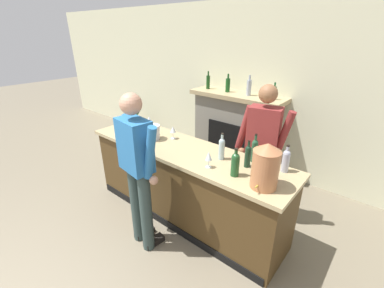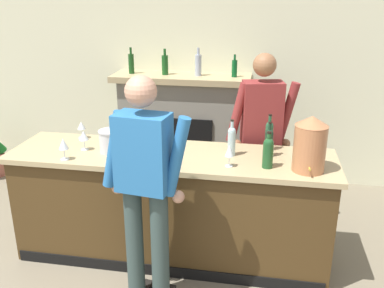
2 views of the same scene
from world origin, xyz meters
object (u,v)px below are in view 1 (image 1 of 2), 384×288
wine_bottle_cabernet_heavy (255,150)px  wine_glass_near_bucket (173,130)px  wine_bottle_burgundy_dark (286,160)px  copper_dispenser (266,166)px  ice_bucket_steel (152,132)px  person_customer (138,169)px  wine_bottle_rose_blush (248,155)px  wine_bottle_riesling_slim (235,163)px  wine_bottle_merlot_tall (222,148)px  potted_plant_corner (135,126)px  person_bartender (261,150)px  wine_glass_front_left (149,119)px  wine_glass_back_row (123,129)px  wine_glass_front_right (209,156)px  wine_glass_by_dispenser (140,126)px  fireplace_stone (235,131)px

wine_bottle_cabernet_heavy → wine_glass_near_bucket: wine_bottle_cabernet_heavy is taller
wine_bottle_burgundy_dark → wine_bottle_cabernet_heavy: size_ratio=0.90×
copper_dispenser → ice_bucket_steel: 1.62m
wine_glass_near_bucket → copper_dispenser: bearing=-11.9°
person_customer → wine_bottle_rose_blush: (0.83, 0.77, 0.13)m
wine_bottle_riesling_slim → wine_bottle_merlot_tall: (-0.30, 0.21, 0.00)m
wine_bottle_cabernet_heavy → wine_bottle_merlot_tall: size_ratio=1.04×
wine_bottle_riesling_slim → wine_bottle_rose_blush: size_ratio=0.98×
potted_plant_corner → person_bartender: bearing=-12.3°
wine_bottle_merlot_tall → wine_glass_near_bucket: 0.82m
copper_dispenser → wine_bottle_riesling_slim: size_ratio=1.48×
wine_bottle_burgundy_dark → wine_glass_near_bucket: 1.46m
wine_glass_near_bucket → wine_glass_front_left: 0.59m
person_customer → ice_bucket_steel: bearing=126.6°
person_bartender → wine_glass_front_left: size_ratio=11.03×
potted_plant_corner → person_bartender: (3.41, -0.74, 0.68)m
potted_plant_corner → wine_bottle_merlot_tall: 3.52m
person_bartender → wine_glass_back_row: bearing=-151.1°
wine_bottle_burgundy_dark → wine_bottle_merlot_tall: wine_bottle_merlot_tall is taller
person_bartender → wine_glass_front_right: person_bartender is taller
wine_glass_by_dispenser → potted_plant_corner: bearing=144.8°
potted_plant_corner → wine_glass_near_bucket: 2.77m
wine_bottle_rose_blush → fireplace_stone: bearing=124.2°
wine_bottle_cabernet_heavy → wine_bottle_riesling_slim: bearing=-90.5°
copper_dispenser → ice_bucket_steel: copper_dispenser is taller
copper_dispenser → wine_bottle_merlot_tall: bearing=160.3°
wine_glass_front_left → wine_glass_near_bucket: bearing=-10.5°
person_customer → wine_glass_back_row: size_ratio=9.79×
wine_glass_near_bucket → wine_glass_front_left: wine_glass_near_bucket is taller
wine_glass_front_left → wine_glass_front_right: (1.40, -0.43, 0.01)m
wine_bottle_rose_blush → wine_glass_front_right: (-0.30, -0.27, -0.00)m
copper_dispenser → wine_bottle_burgundy_dark: copper_dispenser is taller
potted_plant_corner → wine_bottle_riesling_slim: size_ratio=2.54×
fireplace_stone → wine_bottle_rose_blush: (1.03, -1.52, 0.43)m
potted_plant_corner → wine_glass_back_row: 2.59m
wine_bottle_merlot_tall → wine_glass_front_left: (-1.40, 0.19, -0.02)m
person_customer → wine_glass_front_left: 1.28m
wine_bottle_cabernet_heavy → wine_bottle_merlot_tall: wine_bottle_cabernet_heavy is taller
wine_bottle_cabernet_heavy → wine_bottle_merlot_tall: bearing=-149.4°
copper_dispenser → wine_glass_front_left: 2.04m
potted_plant_corner → wine_glass_by_dispenser: 2.50m
fireplace_stone → wine_bottle_burgundy_dark: fireplace_stone is taller
wine_bottle_rose_blush → wine_bottle_cabernet_heavy: bearing=90.6°
person_bartender → wine_bottle_merlot_tall: person_bartender is taller
potted_plant_corner → wine_glass_front_left: 2.23m
wine_bottle_riesling_slim → wine_glass_back_row: size_ratio=1.61×
wine_bottle_merlot_tall → wine_bottle_burgundy_dark: bearing=15.8°
wine_glass_back_row → wine_glass_by_dispenser: (0.07, 0.24, -0.00)m
person_customer → wine_glass_front_left: size_ratio=11.14×
copper_dispenser → wine_bottle_merlot_tall: 0.64m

